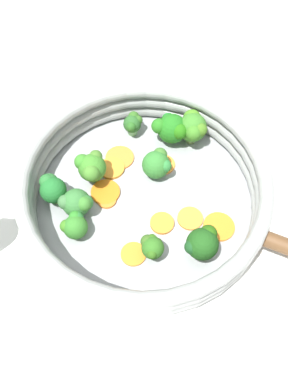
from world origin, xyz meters
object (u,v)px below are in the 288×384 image
at_px(broccoli_floret_1, 133,123).
at_px(broccoli_floret_6, 157,164).
at_px(carrot_slice_3, 219,227).
at_px(broccoli_floret_4, 52,188).
at_px(carrot_slice_4, 133,254).
at_px(carrot_slice_7, 162,223).
at_px(carrot_slice_8, 107,200).
at_px(broccoli_floret_7, 152,247).
at_px(broccoli_floret_9, 75,225).
at_px(skillet, 144,200).
at_px(carrot_slice_6, 120,158).
at_px(carrot_slice_5, 112,168).
at_px(broccoli_floret_5, 91,167).
at_px(broccoli_floret_3, 77,203).
at_px(carrot_slice_0, 190,218).
at_px(broccoli_floret_8, 202,243).
at_px(carrot_slice_2, 105,192).
at_px(broccoli_floret_0, 193,127).
at_px(carrot_slice_1, 163,164).
at_px(broccoli_floret_2, 171,128).

distance_m(broccoli_floret_1, broccoli_floret_6, 0.09).
height_order(carrot_slice_3, broccoli_floret_4, broccoli_floret_4).
height_order(carrot_slice_4, carrot_slice_7, carrot_slice_7).
bearing_deg(broccoli_floret_1, carrot_slice_8, 176.53).
relative_size(broccoli_floret_7, broccoli_floret_9, 1.05).
distance_m(skillet, broccoli_floret_7, 0.10).
xyz_separation_m(carrot_slice_6, carrot_slice_7, (-0.10, -0.09, 0.00)).
distance_m(carrot_slice_3, broccoli_floret_9, 0.20).
distance_m(carrot_slice_4, broccoli_floret_4, 0.15).
xyz_separation_m(carrot_slice_5, broccoli_floret_1, (0.08, -0.02, 0.02)).
relative_size(carrot_slice_4, carrot_slice_6, 0.77).
relative_size(skillet, carrot_slice_4, 9.55).
bearing_deg(broccoli_floret_5, broccoli_floret_4, 132.89).
relative_size(broccoli_floret_3, broccoli_floret_9, 1.26).
relative_size(skillet, broccoli_floret_9, 8.63).
distance_m(carrot_slice_6, broccoli_floret_7, 0.17).
bearing_deg(carrot_slice_0, broccoli_floret_1, 39.81).
xyz_separation_m(skillet, carrot_slice_0, (-0.02, -0.07, 0.01)).
distance_m(carrot_slice_0, carrot_slice_7, 0.04).
bearing_deg(broccoli_floret_8, broccoli_floret_4, 79.51).
height_order(skillet, carrot_slice_0, carrot_slice_0).
relative_size(carrot_slice_0, broccoli_floret_4, 0.78).
bearing_deg(broccoli_floret_1, carrot_slice_2, 173.61).
xyz_separation_m(carrot_slice_3, broccoli_floret_0, (0.15, 0.06, 0.03)).
relative_size(carrot_slice_1, broccoli_floret_0, 0.64).
distance_m(carrot_slice_8, broccoli_floret_8, 0.16).
bearing_deg(broccoli_floret_3, carrot_slice_5, -17.52).
distance_m(carrot_slice_1, carrot_slice_2, 0.10).
distance_m(carrot_slice_1, broccoli_floret_0, 0.08).
distance_m(broccoli_floret_0, broccoli_floret_4, 0.24).
distance_m(carrot_slice_6, broccoli_floret_4, 0.12).
bearing_deg(carrot_slice_3, skillet, 77.17).
height_order(carrot_slice_2, broccoli_floret_6, broccoli_floret_6).
height_order(carrot_slice_5, broccoli_floret_7, broccoli_floret_7).
bearing_deg(broccoli_floret_3, broccoli_floret_0, -39.78).
bearing_deg(carrot_slice_4, broccoli_floret_3, 62.50).
height_order(skillet, broccoli_floret_5, broccoli_floret_5).
distance_m(carrot_slice_8, broccoli_floret_7, 0.11).
relative_size(carrot_slice_5, broccoli_floret_7, 0.98).
distance_m(carrot_slice_1, carrot_slice_3, 0.13).
xyz_separation_m(carrot_slice_7, broccoli_floret_7, (-0.05, 0.01, 0.02)).
bearing_deg(carrot_slice_0, broccoli_floret_8, -157.57).
xyz_separation_m(broccoli_floret_1, broccoli_floret_6, (-0.07, -0.05, 0.00)).
bearing_deg(broccoli_floret_2, carrot_slice_5, 133.59).
relative_size(broccoli_floret_0, broccoli_floret_2, 1.10).
distance_m(carrot_slice_0, carrot_slice_8, 0.13).
xyz_separation_m(broccoli_floret_0, broccoli_floret_1, (-0.00, 0.10, -0.01)).
relative_size(carrot_slice_4, broccoli_floret_4, 0.74).
bearing_deg(carrot_slice_0, skillet, 73.25).
bearing_deg(broccoli_floret_9, broccoli_floret_0, -33.58).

